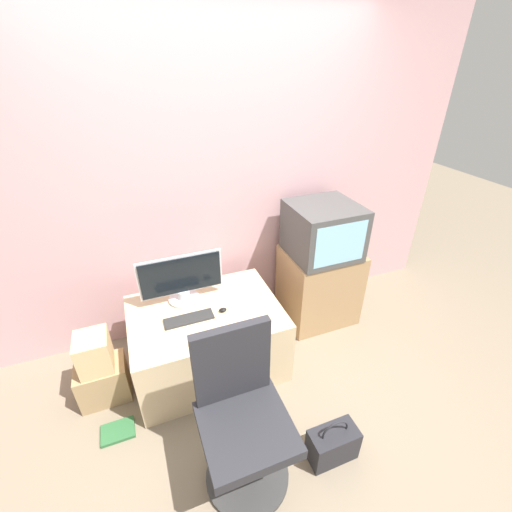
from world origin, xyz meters
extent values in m
plane|color=#7F705B|center=(0.00, 0.00, 0.00)|extent=(12.00, 12.00, 0.00)
cube|color=#CC9EA3|center=(0.00, 1.32, 1.30)|extent=(4.40, 0.05, 2.60)
cube|color=#CCB289|center=(-0.28, 0.75, 0.27)|extent=(1.09, 0.79, 0.54)
cube|color=#A37F56|center=(0.81, 0.96, 0.34)|extent=(0.62, 0.53, 0.69)
cylinder|color=silver|center=(-0.40, 0.93, 0.55)|extent=(0.23, 0.23, 0.02)
cylinder|color=silver|center=(-0.40, 0.93, 0.59)|extent=(0.09, 0.09, 0.06)
cube|color=silver|center=(-0.40, 0.94, 0.77)|extent=(0.61, 0.01, 0.31)
cube|color=black|center=(-0.40, 0.93, 0.77)|extent=(0.59, 0.02, 0.28)
cube|color=#2D2D2D|center=(-0.41, 0.69, 0.55)|extent=(0.35, 0.11, 0.01)
ellipsoid|color=black|center=(-0.16, 0.69, 0.56)|extent=(0.06, 0.04, 0.03)
cube|color=#474747|center=(0.79, 0.95, 0.91)|extent=(0.54, 0.53, 0.44)
cube|color=#8CC6E5|center=(0.79, 0.70, 0.91)|extent=(0.44, 0.01, 0.34)
cylinder|color=#333333|center=(-0.30, -0.17, 0.01)|extent=(0.49, 0.49, 0.03)
cylinder|color=#4C4C51|center=(-0.30, -0.17, 0.23)|extent=(0.05, 0.05, 0.40)
cube|color=#28282D|center=(-0.30, -0.17, 0.46)|extent=(0.47, 0.47, 0.07)
cube|color=#28282D|center=(-0.30, 0.04, 0.74)|extent=(0.42, 0.05, 0.49)
cube|color=#A3845B|center=(-1.06, 0.72, 0.15)|extent=(0.33, 0.25, 0.30)
cube|color=#D1B27F|center=(-1.06, 0.72, 0.43)|extent=(0.21, 0.23, 0.27)
cube|color=#232328|center=(0.23, -0.25, 0.11)|extent=(0.30, 0.16, 0.23)
torus|color=#232328|center=(0.23, -0.25, 0.24)|extent=(0.18, 0.01, 0.18)
cube|color=#2D6638|center=(-1.00, 0.39, 0.01)|extent=(0.21, 0.16, 0.02)
camera|label=1|loc=(-0.64, -1.20, 2.16)|focal=24.00mm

